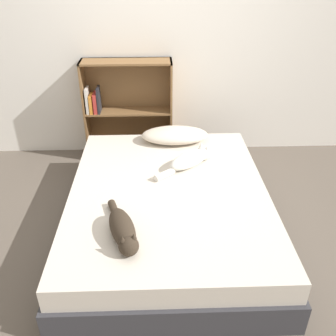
{
  "coord_description": "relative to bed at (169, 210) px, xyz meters",
  "views": [
    {
      "loc": [
        -0.09,
        -2.41,
        2.02
      ],
      "look_at": [
        0.0,
        0.15,
        0.5
      ],
      "focal_mm": 40.0,
      "sensor_mm": 36.0,
      "label": 1
    }
  ],
  "objects": [
    {
      "name": "cat_dark",
      "position": [
        -0.31,
        -0.56,
        0.27
      ],
      "size": [
        0.26,
        0.58,
        0.15
      ],
      "rotation": [
        0.0,
        0.0,
        5.01
      ],
      "color": "#33281E",
      "rests_on": "bed"
    },
    {
      "name": "bed",
      "position": [
        0.0,
        0.0,
        0.0
      ],
      "size": [
        1.57,
        2.03,
        0.4
      ],
      "color": "#333338",
      "rests_on": "ground_plane"
    },
    {
      "name": "pillow",
      "position": [
        0.09,
        0.82,
        0.27
      ],
      "size": [
        0.63,
        0.33,
        0.14
      ],
      "color": "beige",
      "rests_on": "bed"
    },
    {
      "name": "wall_back",
      "position": [
        0.0,
        1.48,
        1.05
      ],
      "size": [
        8.0,
        0.06,
        2.5
      ],
      "color": "white",
      "rests_on": "ground_plane"
    },
    {
      "name": "bookshelf",
      "position": [
        -0.41,
        1.35,
        0.34
      ],
      "size": [
        0.92,
        0.26,
        1.06
      ],
      "color": "brown",
      "rests_on": "ground_plane"
    },
    {
      "name": "ground_plane",
      "position": [
        0.0,
        0.0,
        -0.2
      ],
      "size": [
        8.0,
        8.0,
        0.0
      ],
      "primitive_type": "plane",
      "color": "brown"
    },
    {
      "name": "cat_light",
      "position": [
        0.21,
        0.36,
        0.27
      ],
      "size": [
        0.52,
        0.45,
        0.15
      ],
      "rotation": [
        0.0,
        0.0,
        0.68
      ],
      "color": "white",
      "rests_on": "bed"
    }
  ]
}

